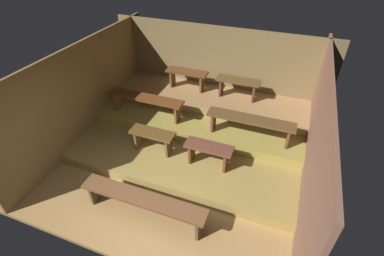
{
  "coord_description": "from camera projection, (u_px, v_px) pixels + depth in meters",
  "views": [
    {
      "loc": [
        1.8,
        -2.14,
        4.25
      ],
      "look_at": [
        0.02,
        2.54,
        0.54
      ],
      "focal_mm": 26.32,
      "sensor_mm": 36.0,
      "label": 1
    }
  ],
  "objects": [
    {
      "name": "wall_left",
      "position": [
        85.0,
        92.0,
        6.37
      ],
      "size": [
        0.06,
        5.25,
        2.22
      ],
      "primitive_type": "cube",
      "color": "brown",
      "rests_on": "ground"
    },
    {
      "name": "platform_middle",
      "position": [
        204.0,
        115.0,
        7.02
      ],
      "size": [
        4.86,
        2.07,
        0.22
      ],
      "primitive_type": "cube",
      "color": "olive",
      "rests_on": "platform_lower"
    },
    {
      "name": "platform_upper",
      "position": [
        209.0,
        99.0,
        7.2
      ],
      "size": [
        4.86,
        1.22,
        0.22
      ],
      "primitive_type": "cube",
      "color": "#9C7447",
      "rests_on": "platform_middle"
    },
    {
      "name": "wall_right",
      "position": [
        315.0,
        141.0,
        4.96
      ],
      "size": [
        0.06,
        5.25,
        2.22
      ],
      "primitive_type": "cube",
      "color": "brown",
      "rests_on": "ground"
    },
    {
      "name": "ground",
      "position": [
        186.0,
        156.0,
        6.35
      ],
      "size": [
        5.66,
        5.25,
        0.08
      ],
      "primitive_type": "cube",
      "color": "olive"
    },
    {
      "name": "platform_lower",
      "position": [
        194.0,
        138.0,
        6.64
      ],
      "size": [
        4.86,
        3.43,
        0.22
      ],
      "primitive_type": "cube",
      "color": "olive",
      "rests_on": "ground"
    },
    {
      "name": "bench_upper_right",
      "position": [
        238.0,
        84.0,
        6.83
      ],
      "size": [
        1.06,
        0.34,
        0.49
      ],
      "color": "brown",
      "rests_on": "platform_upper"
    },
    {
      "name": "bench_upper_left",
      "position": [
        187.0,
        75.0,
        7.21
      ],
      "size": [
        1.06,
        0.34,
        0.49
      ],
      "color": "#583419",
      "rests_on": "platform_upper"
    },
    {
      "name": "bench_lower_right",
      "position": [
        209.0,
        151.0,
        5.55
      ],
      "size": [
        0.96,
        0.34,
        0.49
      ],
      "color": "brown",
      "rests_on": "platform_lower"
    },
    {
      "name": "bench_floor_center",
      "position": [
        143.0,
        201.0,
        4.79
      ],
      "size": [
        2.28,
        0.34,
        0.49
      ],
      "color": "brown",
      "rests_on": "ground"
    },
    {
      "name": "bench_lower_left",
      "position": [
        153.0,
        137.0,
        5.9
      ],
      "size": [
        0.96,
        0.34,
        0.49
      ],
      "color": "brown",
      "rests_on": "platform_lower"
    },
    {
      "name": "wall_back",
      "position": [
        218.0,
        69.0,
        7.36
      ],
      "size": [
        5.66,
        0.06,
        2.22
      ],
      "primitive_type": "cube",
      "color": "brown",
      "rests_on": "ground"
    },
    {
      "name": "bench_middle_right",
      "position": [
        250.0,
        122.0,
        5.89
      ],
      "size": [
        1.84,
        0.34,
        0.49
      ],
      "color": "brown",
      "rests_on": "platform_middle"
    },
    {
      "name": "bench_middle_left",
      "position": [
        146.0,
        100.0,
        6.59
      ],
      "size": [
        1.84,
        0.34,
        0.49
      ],
      "color": "brown",
      "rests_on": "platform_middle"
    }
  ]
}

